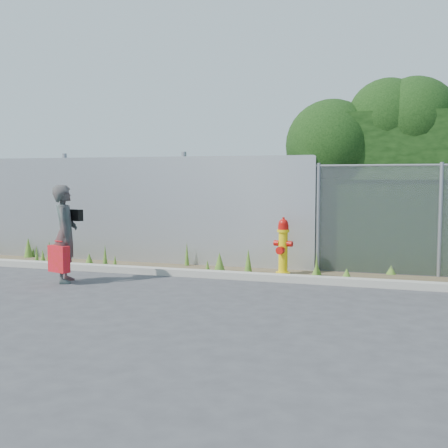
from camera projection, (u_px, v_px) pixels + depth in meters
ground at (214, 301)px, 8.10m from camera, size 80.00×80.00×0.00m
curb at (247, 276)px, 9.80m from camera, size 16.00×0.22×0.12m
weed_strip at (203, 265)px, 10.75m from camera, size 16.00×1.31×0.49m
corrugated_fence at (114, 210)px, 11.84m from camera, size 8.50×0.21×2.30m
fire_hydrant at (283, 247)px, 10.23m from camera, size 0.35×0.32×1.06m
woman at (65, 234)px, 9.51m from camera, size 0.61×0.71×1.66m
red_tote_bag at (59, 259)px, 9.37m from camera, size 0.40×0.15×0.53m
black_shoulder_bag at (76, 215)px, 9.58m from camera, size 0.26×0.11×0.20m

